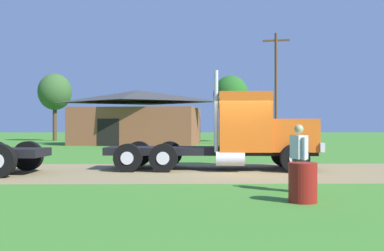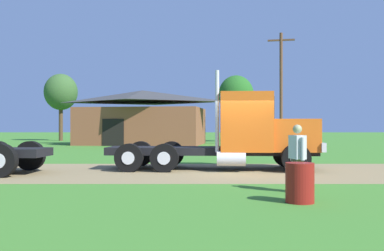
{
  "view_description": "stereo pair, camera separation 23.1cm",
  "coord_description": "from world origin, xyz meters",
  "px_view_note": "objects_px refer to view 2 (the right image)",
  "views": [
    {
      "loc": [
        -1.93,
        -15.8,
        1.62
      ],
      "look_at": [
        -1.63,
        2.1,
        1.64
      ],
      "focal_mm": 42.0,
      "sensor_mm": 36.0,
      "label": 1
    },
    {
      "loc": [
        -1.7,
        -15.8,
        1.62
      ],
      "look_at": [
        -1.63,
        2.1,
        1.64
      ],
      "focal_mm": 42.0,
      "sensor_mm": 36.0,
      "label": 2
    }
  ],
  "objects_px": {
    "steel_barrel": "(298,183)",
    "shed_building": "(141,118)",
    "visitor_standing_near": "(296,155)",
    "utility_pole_near": "(279,86)",
    "truck_foreground_white": "(243,134)"
  },
  "relations": [
    {
      "from": "steel_barrel",
      "to": "shed_building",
      "type": "relative_size",
      "value": 0.07
    },
    {
      "from": "shed_building",
      "to": "utility_pole_near",
      "type": "relative_size",
      "value": 1.27
    },
    {
      "from": "shed_building",
      "to": "utility_pole_near",
      "type": "height_order",
      "value": "utility_pole_near"
    },
    {
      "from": "visitor_standing_near",
      "to": "utility_pole_near",
      "type": "distance_m",
      "value": 26.72
    },
    {
      "from": "shed_building",
      "to": "visitor_standing_near",
      "type": "bearing_deg",
      "value": -76.37
    },
    {
      "from": "steel_barrel",
      "to": "shed_building",
      "type": "height_order",
      "value": "shed_building"
    },
    {
      "from": "visitor_standing_near",
      "to": "shed_building",
      "type": "xyz_separation_m",
      "value": [
        -6.94,
        28.62,
        1.4
      ]
    },
    {
      "from": "truck_foreground_white",
      "to": "shed_building",
      "type": "bearing_deg",
      "value": 105.48
    },
    {
      "from": "visitor_standing_near",
      "to": "shed_building",
      "type": "height_order",
      "value": "shed_building"
    },
    {
      "from": "truck_foreground_white",
      "to": "steel_barrel",
      "type": "distance_m",
      "value": 7.3
    },
    {
      "from": "visitor_standing_near",
      "to": "utility_pole_near",
      "type": "bearing_deg",
      "value": 79.59
    },
    {
      "from": "truck_foreground_white",
      "to": "utility_pole_near",
      "type": "xyz_separation_m",
      "value": [
        5.38,
        20.23,
        3.58
      ]
    },
    {
      "from": "truck_foreground_white",
      "to": "shed_building",
      "type": "height_order",
      "value": "shed_building"
    },
    {
      "from": "shed_building",
      "to": "utility_pole_near",
      "type": "distance_m",
      "value": 12.29
    },
    {
      "from": "steel_barrel",
      "to": "shed_building",
      "type": "xyz_separation_m",
      "value": [
        -6.64,
        30.11,
        1.88
      ]
    }
  ]
}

